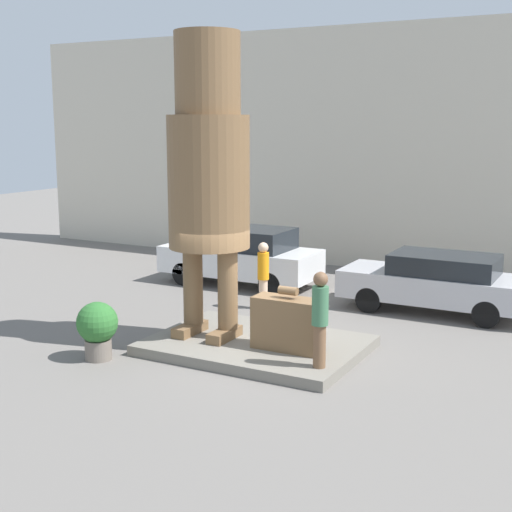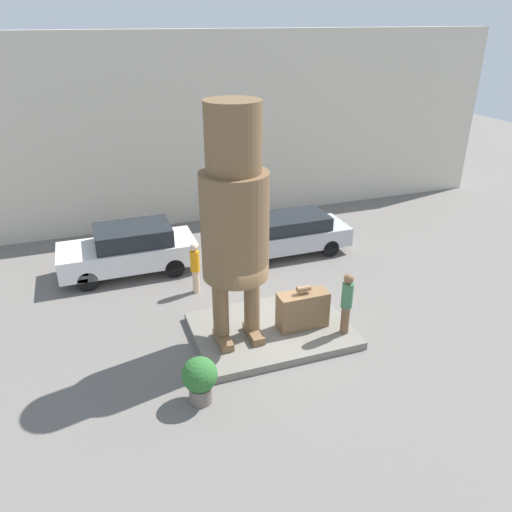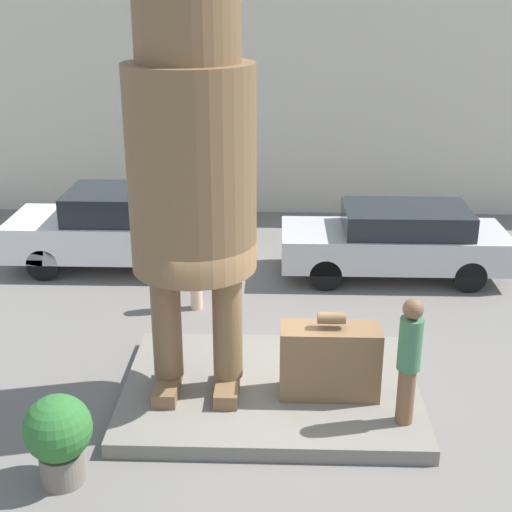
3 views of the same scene
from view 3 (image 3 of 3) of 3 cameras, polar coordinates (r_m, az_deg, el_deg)
The scene contains 10 objects.
ground_plane at distance 10.73m, azimuth 1.21°, elevation -11.19°, with size 60.00×60.00×0.00m, color slate.
pedestal at distance 10.67m, azimuth 1.21°, elevation -10.69°, with size 4.29×3.10×0.22m.
building_backdrop at distance 18.52m, azimuth 1.70°, elevation 15.14°, with size 28.00×0.60×7.63m.
statue_figure at distance 9.23m, azimuth -5.23°, elevation 9.25°, with size 1.68×1.68×6.21m.
giant_suitcase at distance 10.18m, azimuth 5.91°, elevation -8.32°, with size 1.40×0.56×1.28m.
tourist at distance 9.50m, azimuth 12.15°, elevation -7.87°, with size 0.31×0.31×1.80m.
parked_car_white at distance 15.37m, azimuth -10.68°, elevation 2.32°, with size 4.57×1.87×1.68m.
parked_car_silver at distance 14.88m, azimuth 11.14°, elevation 1.30°, with size 4.57×1.76×1.48m.
planter_pot at distance 9.09m, azimuth -15.52°, elevation -13.64°, with size 0.82×0.82×1.17m.
worker_hivis at distance 13.10m, azimuth -4.87°, elevation -0.45°, with size 0.29×0.29×1.71m.
Camera 3 is at (0.08, -9.07, 5.73)m, focal length 50.00 mm.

